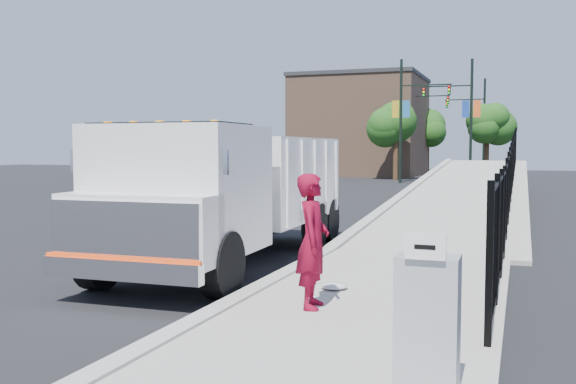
% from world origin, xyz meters
% --- Properties ---
extents(ground, '(120.00, 120.00, 0.00)m').
position_xyz_m(ground, '(0.00, 0.00, 0.00)').
color(ground, black).
rests_on(ground, ground).
extents(sidewalk, '(3.55, 12.00, 0.12)m').
position_xyz_m(sidewalk, '(1.93, -2.00, 0.06)').
color(sidewalk, '#9E998E').
rests_on(sidewalk, ground).
extents(curb, '(0.30, 12.00, 0.16)m').
position_xyz_m(curb, '(0.00, -2.00, 0.08)').
color(curb, '#ADAAA3').
rests_on(curb, ground).
extents(ramp, '(3.95, 24.06, 3.19)m').
position_xyz_m(ramp, '(2.12, 16.00, 0.00)').
color(ramp, '#9E998E').
rests_on(ramp, ground).
extents(iron_fence, '(0.10, 28.00, 1.80)m').
position_xyz_m(iron_fence, '(3.55, 12.00, 0.90)').
color(iron_fence, black).
rests_on(iron_fence, ground).
extents(truck, '(2.85, 8.09, 2.75)m').
position_xyz_m(truck, '(-1.60, 2.17, 1.54)').
color(truck, black).
rests_on(truck, ground).
extents(worker, '(0.55, 0.74, 1.85)m').
position_xyz_m(worker, '(1.19, -1.03, 1.05)').
color(worker, maroon).
rests_on(worker, sidewalk).
extents(utility_cabinet, '(0.55, 0.40, 1.25)m').
position_xyz_m(utility_cabinet, '(3.10, -3.61, 0.75)').
color(utility_cabinet, gray).
rests_on(utility_cabinet, sidewalk).
extents(arrow_sign, '(0.35, 0.04, 0.22)m').
position_xyz_m(arrow_sign, '(3.10, -3.83, 1.48)').
color(arrow_sign, white).
rests_on(arrow_sign, utility_cabinet).
extents(debris, '(0.42, 0.42, 0.11)m').
position_xyz_m(debris, '(1.15, 0.19, 0.17)').
color(debris, silver).
rests_on(debris, sidewalk).
extents(light_pole_0, '(3.78, 0.22, 8.00)m').
position_xyz_m(light_pole_0, '(-3.28, 32.50, 4.36)').
color(light_pole_0, black).
rests_on(light_pole_0, ground).
extents(light_pole_1, '(3.78, 0.22, 8.00)m').
position_xyz_m(light_pole_1, '(0.43, 33.75, 4.36)').
color(light_pole_1, black).
rests_on(light_pole_1, ground).
extents(light_pole_2, '(3.77, 0.22, 8.00)m').
position_xyz_m(light_pole_2, '(-4.32, 41.58, 4.36)').
color(light_pole_2, black).
rests_on(light_pole_2, ground).
extents(light_pole_3, '(3.78, 0.22, 8.00)m').
position_xyz_m(light_pole_3, '(0.56, 46.30, 4.36)').
color(light_pole_3, black).
rests_on(light_pole_3, ground).
extents(tree_0, '(3.03, 3.03, 5.52)m').
position_xyz_m(tree_0, '(-4.53, 35.97, 3.96)').
color(tree_0, '#382314').
rests_on(tree_0, ground).
extents(tree_1, '(2.53, 2.53, 5.27)m').
position_xyz_m(tree_1, '(1.36, 41.64, 3.94)').
color(tree_1, '#382314').
rests_on(tree_1, ground).
extents(tree_2, '(3.15, 3.15, 5.58)m').
position_xyz_m(tree_2, '(-4.11, 49.07, 3.97)').
color(tree_2, '#382314').
rests_on(tree_2, ground).
extents(building, '(10.00, 10.00, 8.00)m').
position_xyz_m(building, '(-9.00, 44.00, 4.00)').
color(building, '#8C664C').
rests_on(building, ground).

